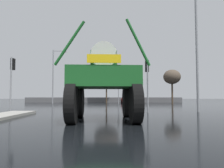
% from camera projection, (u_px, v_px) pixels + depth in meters
% --- Properties ---
extents(ground_plane, '(120.00, 120.00, 0.00)m').
position_uv_depth(ground_plane, '(98.00, 107.00, 23.40)').
color(ground_plane, black).
extents(oversize_sprayer, '(4.12, 5.07, 4.52)m').
position_uv_depth(oversize_sprayer, '(103.00, 82.00, 10.64)').
color(oversize_sprayer, black).
rests_on(oversize_sprayer, ground).
extents(sedan_ahead, '(2.01, 4.17, 1.52)m').
position_uv_depth(sedan_ahead, '(127.00, 99.00, 33.09)').
color(sedan_ahead, maroon).
rests_on(sedan_ahead, ground).
extents(traffic_signal_near_left, '(0.24, 0.54, 4.03)m').
position_uv_depth(traffic_signal_near_left, '(11.00, 72.00, 15.40)').
color(traffic_signal_near_left, gray).
rests_on(traffic_signal_near_left, ground).
extents(traffic_signal_near_right, '(0.24, 0.54, 3.89)m').
position_uv_depth(traffic_signal_near_right, '(146.00, 73.00, 15.42)').
color(traffic_signal_near_right, gray).
rests_on(traffic_signal_near_right, ground).
extents(traffic_signal_far_left, '(0.24, 0.55, 3.35)m').
position_uv_depth(traffic_signal_far_left, '(118.00, 87.00, 30.47)').
color(traffic_signal_far_left, gray).
rests_on(traffic_signal_far_left, ground).
extents(traffic_signal_far_right, '(0.24, 0.55, 3.70)m').
position_uv_depth(traffic_signal_far_right, '(141.00, 85.00, 30.49)').
color(traffic_signal_far_right, gray).
rests_on(traffic_signal_far_right, ground).
extents(streetlight_near_right, '(1.80, 0.24, 9.31)m').
position_uv_depth(streetlight_near_right, '(197.00, 44.00, 15.90)').
color(streetlight_near_right, gray).
rests_on(streetlight_near_right, ground).
extents(streetlight_far_left, '(2.17, 0.24, 8.33)m').
position_uv_depth(streetlight_far_left, '(53.00, 73.00, 32.65)').
color(streetlight_far_left, gray).
rests_on(streetlight_far_left, ground).
extents(bare_tree_right, '(2.43, 2.43, 4.92)m').
position_uv_depth(bare_tree_right, '(171.00, 77.00, 30.07)').
color(bare_tree_right, '#473828').
rests_on(bare_tree_right, ground).
extents(bare_tree_far_center, '(4.30, 4.30, 7.68)m').
position_uv_depth(bare_tree_far_center, '(106.00, 69.00, 36.75)').
color(bare_tree_far_center, '#473828').
rests_on(bare_tree_far_center, ground).
extents(roadside_barrier, '(28.20, 0.24, 0.90)m').
position_uv_depth(roadside_barrier, '(103.00, 100.00, 37.88)').
color(roadside_barrier, '#59595B').
rests_on(roadside_barrier, ground).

